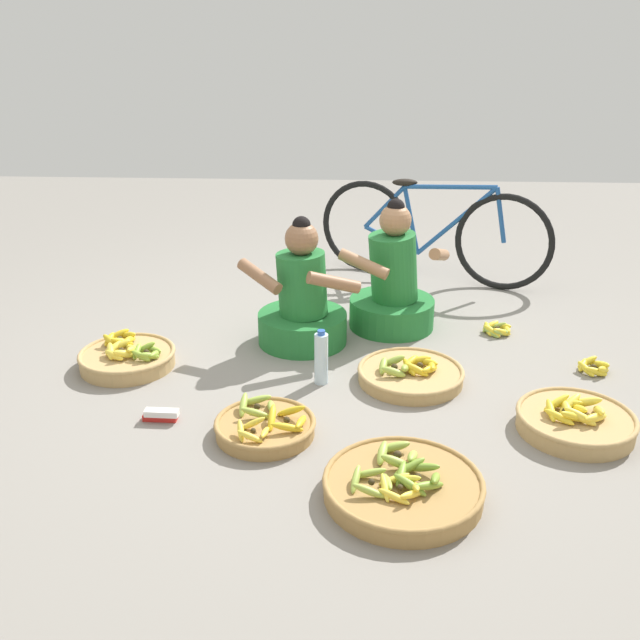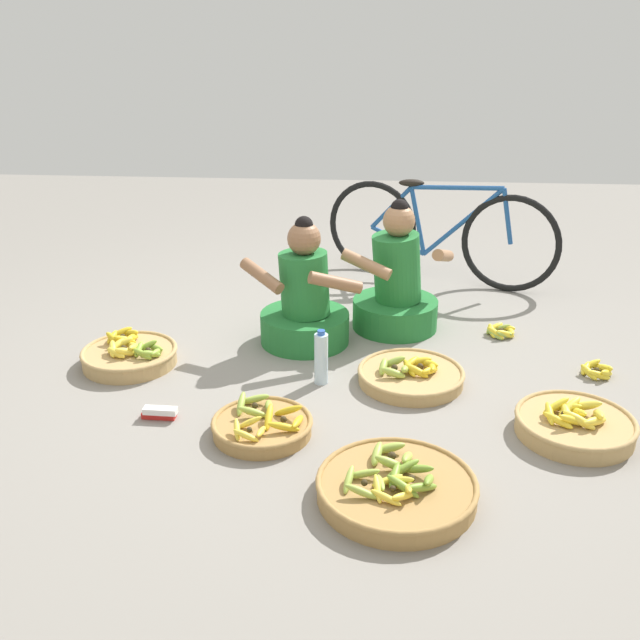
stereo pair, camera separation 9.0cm
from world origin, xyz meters
TOP-DOWN VIEW (x-y plane):
  - ground_plane at (0.00, 0.00)m, footprint 10.00×10.00m
  - vendor_woman_front at (-0.13, 0.30)m, footprint 0.72×0.52m
  - vendor_woman_behind at (0.40, 0.56)m, footprint 0.69×0.54m
  - bicycle_leaning at (0.72, 1.45)m, footprint 1.61×0.65m
  - banana_basket_front_center at (-1.06, -0.08)m, footprint 0.52×0.52m
  - banana_basket_back_left at (0.38, -1.17)m, footprint 0.64×0.64m
  - banana_basket_near_bicycle at (1.20, -0.63)m, footprint 0.54×0.54m
  - banana_basket_near_vendor at (-0.22, -0.74)m, footprint 0.47×0.47m
  - banana_basket_mid_right at (0.47, -0.18)m, footprint 0.56×0.56m
  - loose_bananas_front_right at (1.47, -0.01)m, footprint 0.19×0.19m
  - loose_bananas_mid_left at (1.04, 0.48)m, footprint 0.20×0.20m
  - water_bottle at (0.01, -0.21)m, footprint 0.07×0.07m
  - packet_carton_stack at (-0.73, -0.64)m, footprint 0.17×0.06m

SIDE VIEW (x-z plane):
  - ground_plane at x=0.00m, z-range 0.00..0.00m
  - loose_bananas_mid_left at x=1.04m, z-range -0.01..0.07m
  - packet_carton_stack at x=-0.73m, z-range 0.00..0.06m
  - loose_bananas_front_right at x=1.47m, z-range -0.01..0.07m
  - banana_basket_mid_right at x=0.47m, z-range -0.03..0.12m
  - banana_basket_near_vendor at x=-0.22m, z-range -0.03..0.12m
  - banana_basket_back_left at x=0.38m, z-range -0.03..0.13m
  - banana_basket_near_bicycle at x=1.20m, z-range -0.03..0.14m
  - banana_basket_front_center at x=-1.06m, z-range -0.02..0.14m
  - water_bottle at x=0.01m, z-range -0.01..0.29m
  - vendor_woman_front at x=-0.13m, z-range -0.14..0.62m
  - vendor_woman_behind at x=0.40m, z-range -0.14..0.66m
  - bicycle_leaning at x=0.72m, z-range -0.01..0.73m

